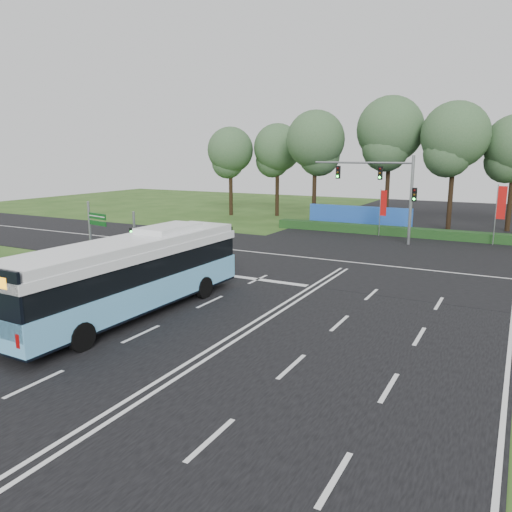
# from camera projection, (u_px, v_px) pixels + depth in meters

# --- Properties ---
(ground) EXTENTS (120.00, 120.00, 0.00)m
(ground) POSITION_uv_depth(u_px,v_px,m) (270.00, 313.00, 22.79)
(ground) COLOR #294B19
(ground) RESTS_ON ground
(road_main) EXTENTS (20.00, 120.00, 0.04)m
(road_main) POSITION_uv_depth(u_px,v_px,m) (270.00, 312.00, 22.79)
(road_main) COLOR black
(road_main) RESTS_ON ground
(road_cross) EXTENTS (120.00, 14.00, 0.05)m
(road_cross) POSITION_uv_depth(u_px,v_px,m) (351.00, 262.00, 33.15)
(road_cross) COLOR black
(road_cross) RESTS_ON ground
(bike_path) EXTENTS (5.00, 18.00, 0.06)m
(bike_path) POSITION_uv_depth(u_px,v_px,m) (30.00, 293.00, 25.97)
(bike_path) COLOR black
(bike_path) RESTS_ON ground
(kerb_strip) EXTENTS (0.25, 18.00, 0.12)m
(kerb_strip) POSITION_uv_depth(u_px,v_px,m) (63.00, 298.00, 24.86)
(kerb_strip) COLOR gray
(kerb_strip) RESTS_ON ground
(city_bus) EXTENTS (2.98, 13.05, 3.74)m
(city_bus) POSITION_uv_depth(u_px,v_px,m) (132.00, 275.00, 22.09)
(city_bus) COLOR #67BCF0
(city_bus) RESTS_ON ground
(pedestrian_signal) EXTENTS (0.30, 0.43, 3.74)m
(pedestrian_signal) POSITION_uv_depth(u_px,v_px,m) (134.00, 240.00, 30.02)
(pedestrian_signal) COLOR gray
(pedestrian_signal) RESTS_ON ground
(street_sign) EXTENTS (1.71, 0.45, 4.47)m
(street_sign) POSITION_uv_depth(u_px,v_px,m) (93.00, 231.00, 28.45)
(street_sign) COLOR gray
(street_sign) RESTS_ON ground
(utility_cabinet) EXTENTS (0.66, 0.60, 0.90)m
(utility_cabinet) POSITION_uv_depth(u_px,v_px,m) (28.00, 289.00, 25.14)
(utility_cabinet) COLOR #ADA38B
(utility_cabinet) RESTS_ON ground
(banner_flag_mid) EXTENTS (0.60, 0.17, 4.11)m
(banner_flag_mid) POSITION_uv_depth(u_px,v_px,m) (383.00, 206.00, 43.11)
(banner_flag_mid) COLOR gray
(banner_flag_mid) RESTS_ON ground
(banner_flag_right) EXTENTS (0.70, 0.14, 4.78)m
(banner_flag_right) POSITION_uv_depth(u_px,v_px,m) (500.00, 206.00, 38.66)
(banner_flag_right) COLOR gray
(banner_flag_right) RESTS_ON ground
(traffic_light_gantry) EXTENTS (8.41, 0.28, 7.00)m
(traffic_light_gantry) POSITION_uv_depth(u_px,v_px,m) (389.00, 185.00, 39.45)
(traffic_light_gantry) COLOR gray
(traffic_light_gantry) RESTS_ON ground
(hedge) EXTENTS (22.00, 1.20, 0.80)m
(hedge) POSITION_uv_depth(u_px,v_px,m) (395.00, 231.00, 43.87)
(hedge) COLOR #163C18
(hedge) RESTS_ON ground
(blue_hoarding) EXTENTS (10.00, 0.30, 2.20)m
(blue_hoarding) POSITION_uv_depth(u_px,v_px,m) (359.00, 218.00, 47.73)
(blue_hoarding) COLOR blue
(blue_hoarding) RESTS_ON ground
(eucalyptus_row) EXTENTS (46.33, 8.89, 12.74)m
(eucalyptus_row) POSITION_uv_depth(u_px,v_px,m) (423.00, 139.00, 47.14)
(eucalyptus_row) COLOR black
(eucalyptus_row) RESTS_ON ground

